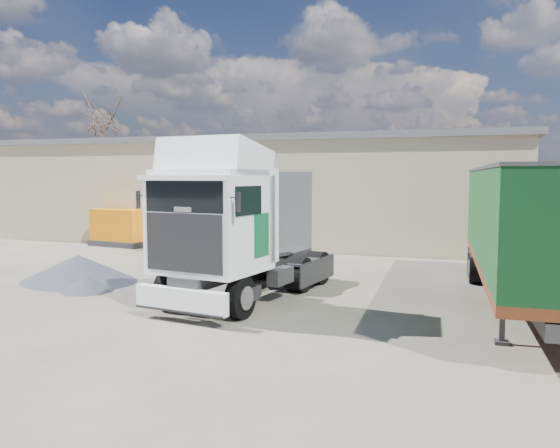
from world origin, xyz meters
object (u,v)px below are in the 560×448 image
(bare_tree, at_px, (102,112))
(orange_skip, at_px, (122,229))
(panel_van, at_px, (198,226))
(tractor_unit, at_px, (229,236))
(box_trailer, at_px, (524,222))

(bare_tree, distance_m, orange_skip, 15.02)
(panel_van, distance_m, orange_skip, 4.23)
(bare_tree, bearing_deg, orange_skip, -50.51)
(tractor_unit, xyz_separation_m, orange_skip, (-9.96, 9.83, -1.04))
(bare_tree, bearing_deg, box_trailer, -34.94)
(tractor_unit, xyz_separation_m, panel_van, (-5.74, 9.62, -0.74))
(tractor_unit, bearing_deg, orange_skip, 144.61)
(bare_tree, bearing_deg, panel_van, -39.52)
(bare_tree, height_order, panel_van, bare_tree)
(bare_tree, xyz_separation_m, box_trailer, (25.74, -17.98, -5.70))
(orange_skip, bearing_deg, panel_van, 5.66)
(tractor_unit, xyz_separation_m, box_trailer, (7.37, 2.05, 0.38))
(box_trailer, bearing_deg, panel_van, 148.60)
(orange_skip, bearing_deg, tractor_unit, -36.09)
(tractor_unit, height_order, box_trailer, tractor_unit)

